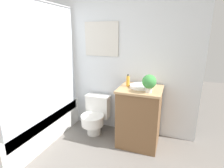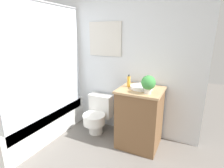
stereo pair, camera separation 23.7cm
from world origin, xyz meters
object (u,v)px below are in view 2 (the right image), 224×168
(soap_bottle, at_px, (129,81))
(potted_plant, at_px, (148,83))
(toilet, at_px, (97,114))
(sink, at_px, (142,87))

(soap_bottle, bearing_deg, potted_plant, -28.78)
(toilet, bearing_deg, soap_bottle, -2.95)
(sink, distance_m, potted_plant, 0.25)
(potted_plant, bearing_deg, soap_bottle, 151.22)
(potted_plant, bearing_deg, toilet, 166.65)
(toilet, xyz_separation_m, potted_plant, (0.86, -0.21, 0.69))
(toilet, relative_size, sink, 1.76)
(sink, bearing_deg, potted_plant, -53.14)
(toilet, xyz_separation_m, soap_bottle, (0.54, -0.03, 0.63))
(sink, xyz_separation_m, soap_bottle, (-0.19, 0.00, 0.06))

